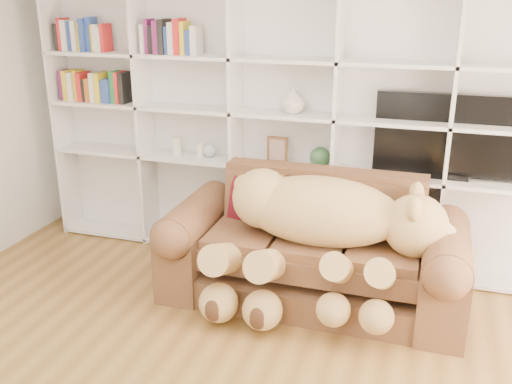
% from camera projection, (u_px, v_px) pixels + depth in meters
% --- Properties ---
extents(wall_back, '(5.00, 0.02, 2.70)m').
position_uv_depth(wall_back, '(291.00, 104.00, 4.94)').
color(wall_back, silver).
rests_on(wall_back, floor).
extents(bookshelf, '(4.43, 0.35, 2.40)m').
position_uv_depth(bookshelf, '(260.00, 111.00, 4.90)').
color(bookshelf, white).
rests_on(bookshelf, floor).
extents(sofa, '(2.26, 0.98, 0.95)m').
position_uv_depth(sofa, '(313.00, 254.00, 4.40)').
color(sofa, brown).
rests_on(sofa, floor).
extents(teddy_bear, '(1.73, 0.94, 1.00)m').
position_uv_depth(teddy_bear, '(319.00, 228.00, 4.11)').
color(teddy_bear, tan).
rests_on(teddy_bear, sofa).
extents(throw_pillow, '(0.42, 0.29, 0.40)m').
position_uv_depth(throw_pillow, '(253.00, 202.00, 4.59)').
color(throw_pillow, '#560E0F').
rests_on(throw_pillow, sofa).
extents(tv, '(1.13, 0.18, 0.67)m').
position_uv_depth(tv, '(448.00, 137.00, 4.48)').
color(tv, black).
rests_on(tv, bookshelf).
extents(picture_frame, '(0.18, 0.03, 0.23)m').
position_uv_depth(picture_frame, '(277.00, 150.00, 4.90)').
color(picture_frame, brown).
rests_on(picture_frame, bookshelf).
extents(green_vase, '(0.18, 0.18, 0.18)m').
position_uv_depth(green_vase, '(320.00, 157.00, 4.80)').
color(green_vase, '#315F36').
rests_on(green_vase, bookshelf).
extents(figurine_tall, '(0.09, 0.09, 0.16)m').
position_uv_depth(figurine_tall, '(176.00, 146.00, 5.19)').
color(figurine_tall, silver).
rests_on(figurine_tall, bookshelf).
extents(figurine_short, '(0.08, 0.08, 0.12)m').
position_uv_depth(figurine_short, '(200.00, 150.00, 5.13)').
color(figurine_short, silver).
rests_on(figurine_short, bookshelf).
extents(snow_globe, '(0.12, 0.12, 0.12)m').
position_uv_depth(snow_globe, '(210.00, 150.00, 5.10)').
color(snow_globe, silver).
rests_on(snow_globe, bookshelf).
extents(shelf_vase, '(0.26, 0.26, 0.22)m').
position_uv_depth(shelf_vase, '(293.00, 100.00, 4.72)').
color(shelf_vase, beige).
rests_on(shelf_vase, bookshelf).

